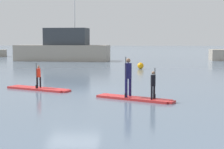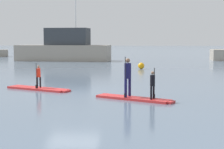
{
  "view_description": "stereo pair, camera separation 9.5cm",
  "coord_description": "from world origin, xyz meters",
  "px_view_note": "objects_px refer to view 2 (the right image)",
  "views": [
    {
      "loc": [
        3.01,
        -16.99,
        2.58
      ],
      "look_at": [
        1.72,
        2.5,
        0.64
      ],
      "focal_mm": 57.42,
      "sensor_mm": 36.0,
      "label": 1
    },
    {
      "loc": [
        3.11,
        -16.98,
        2.58
      ],
      "look_at": [
        1.72,
        2.5,
        0.64
      ],
      "focal_mm": 57.42,
      "sensor_mm": 36.0,
      "label": 2
    }
  ],
  "objects_px": {
    "fishing_boat_white_large": "(65,48)",
    "mooring_buoy_near": "(141,66)",
    "paddleboard_near": "(39,89)",
    "paddler_adult": "(128,75)",
    "paddleboard_far": "(134,99)",
    "paddler_child_solo": "(38,75)",
    "paddler_child_front": "(153,83)"
  },
  "relations": [
    {
      "from": "fishing_boat_white_large",
      "to": "mooring_buoy_near",
      "type": "bearing_deg",
      "value": -51.25
    },
    {
      "from": "paddleboard_near",
      "to": "paddler_adult",
      "type": "relative_size",
      "value": 2.07
    },
    {
      "from": "paddleboard_near",
      "to": "fishing_boat_white_large",
      "type": "height_order",
      "value": "fishing_boat_white_large"
    },
    {
      "from": "paddleboard_near",
      "to": "paddleboard_far",
      "type": "xyz_separation_m",
      "value": [
        4.9,
        -2.7,
        0.0
      ]
    },
    {
      "from": "paddleboard_far",
      "to": "mooring_buoy_near",
      "type": "bearing_deg",
      "value": 88.38
    },
    {
      "from": "paddleboard_near",
      "to": "paddler_child_solo",
      "type": "distance_m",
      "value": 0.69
    },
    {
      "from": "paddler_child_solo",
      "to": "paddler_child_front",
      "type": "distance_m",
      "value": 6.43
    },
    {
      "from": "paddler_child_front",
      "to": "mooring_buoy_near",
      "type": "height_order",
      "value": "paddler_child_front"
    },
    {
      "from": "paddleboard_far",
      "to": "mooring_buoy_near",
      "type": "height_order",
      "value": "mooring_buoy_near"
    },
    {
      "from": "paddler_child_front",
      "to": "fishing_boat_white_large",
      "type": "bearing_deg",
      "value": 108.72
    },
    {
      "from": "paddleboard_far",
      "to": "paddler_adult",
      "type": "bearing_deg",
      "value": 153.41
    },
    {
      "from": "paddler_child_solo",
      "to": "mooring_buoy_near",
      "type": "relative_size",
      "value": 2.32
    },
    {
      "from": "fishing_boat_white_large",
      "to": "paddler_adult",
      "type": "bearing_deg",
      "value": -72.95
    },
    {
      "from": "paddler_child_front",
      "to": "fishing_boat_white_large",
      "type": "distance_m",
      "value": 28.91
    },
    {
      "from": "paddleboard_far",
      "to": "paddler_child_front",
      "type": "height_order",
      "value": "paddler_child_front"
    },
    {
      "from": "paddler_child_solo",
      "to": "paddleboard_far",
      "type": "height_order",
      "value": "paddler_child_solo"
    },
    {
      "from": "paddler_adult",
      "to": "mooring_buoy_near",
      "type": "relative_size",
      "value": 3.13
    },
    {
      "from": "paddler_child_solo",
      "to": "paddler_child_front",
      "type": "relative_size",
      "value": 0.99
    },
    {
      "from": "paddler_adult",
      "to": "paddler_child_front",
      "type": "relative_size",
      "value": 1.34
    },
    {
      "from": "paddleboard_far",
      "to": "paddler_child_front",
      "type": "bearing_deg",
      "value": -26.89
    },
    {
      "from": "paddleboard_near",
      "to": "paddler_adult",
      "type": "xyz_separation_m",
      "value": [
        4.61,
        -2.55,
        1.0
      ]
    },
    {
      "from": "paddler_child_solo",
      "to": "paddler_adult",
      "type": "relative_size",
      "value": 0.74
    },
    {
      "from": "paddler_child_solo",
      "to": "mooring_buoy_near",
      "type": "height_order",
      "value": "paddler_child_solo"
    },
    {
      "from": "paddler_adult",
      "to": "mooring_buoy_near",
      "type": "height_order",
      "value": "paddler_adult"
    },
    {
      "from": "paddler_child_solo",
      "to": "fishing_boat_white_large",
      "type": "relative_size",
      "value": 0.11
    },
    {
      "from": "paddler_adult",
      "to": "paddler_child_front",
      "type": "distance_m",
      "value": 1.21
    },
    {
      "from": "paddleboard_far",
      "to": "paddler_child_solo",
      "type": "bearing_deg",
      "value": 151.3
    },
    {
      "from": "paddler_child_solo",
      "to": "paddleboard_near",
      "type": "bearing_deg",
      "value": 110.88
    },
    {
      "from": "paddler_child_front",
      "to": "fishing_boat_white_large",
      "type": "relative_size",
      "value": 0.11
    },
    {
      "from": "paddler_child_front",
      "to": "mooring_buoy_near",
      "type": "distance_m",
      "value": 16.2
    },
    {
      "from": "paddleboard_near",
      "to": "fishing_boat_white_large",
      "type": "xyz_separation_m",
      "value": [
        -3.62,
        24.29,
        1.42
      ]
    },
    {
      "from": "paddleboard_near",
      "to": "fishing_boat_white_large",
      "type": "bearing_deg",
      "value": 98.48
    }
  ]
}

